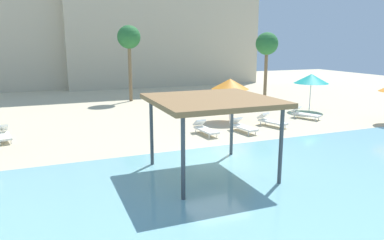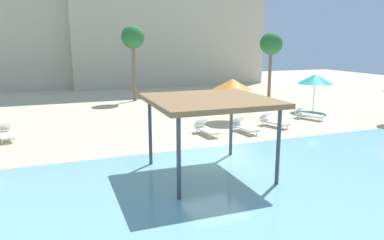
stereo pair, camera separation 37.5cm
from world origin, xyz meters
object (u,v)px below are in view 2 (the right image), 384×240
object	(u,v)px
lounge_chair_3	(272,121)
lounge_chair_4	(243,126)
beach_umbrella_teal_1	(315,79)
palm_tree_1	(271,45)
lounge_chair_0	(307,114)
shade_pavilion	(210,103)
palm_tree_0	(133,39)
beach_umbrella_orange_3	(232,84)
lounge_chair_2	(6,133)
lounge_chair_5	(205,128)

from	to	relation	value
lounge_chair_3	lounge_chair_4	distance (m)	2.34
beach_umbrella_teal_1	palm_tree_1	size ratio (longest dim) A/B	0.47
beach_umbrella_teal_1	lounge_chair_0	bearing A→B (deg)	-135.73
shade_pavilion	palm_tree_1	xyz separation A→B (m)	(12.03, 14.90, 1.90)
palm_tree_1	lounge_chair_4	bearing A→B (deg)	-128.78
lounge_chair_0	palm_tree_1	world-z (taller)	palm_tree_1
shade_pavilion	beach_umbrella_teal_1	distance (m)	15.17
palm_tree_0	beach_umbrella_teal_1	bearing A→B (deg)	-39.54
shade_pavilion	lounge_chair_4	world-z (taller)	shade_pavilion
beach_umbrella_orange_3	palm_tree_0	xyz separation A→B (m)	(-4.13, 10.01, 2.81)
shade_pavilion	lounge_chair_4	distance (m)	7.36
shade_pavilion	lounge_chair_4	bearing A→B (deg)	50.88
beach_umbrella_orange_3	lounge_chair_2	world-z (taller)	beach_umbrella_orange_3
lounge_chair_3	palm_tree_0	world-z (taller)	palm_tree_0
palm_tree_0	palm_tree_1	world-z (taller)	palm_tree_0
lounge_chair_4	palm_tree_0	size ratio (longest dim) A/B	0.31
beach_umbrella_teal_1	palm_tree_1	world-z (taller)	palm_tree_1
lounge_chair_0	beach_umbrella_orange_3	bearing A→B (deg)	-129.41
palm_tree_1	lounge_chair_3	bearing A→B (deg)	-121.08
lounge_chair_4	palm_tree_1	distance (m)	12.93
lounge_chair_4	lounge_chair_3	bearing A→B (deg)	96.99
beach_umbrella_orange_3	lounge_chair_5	world-z (taller)	beach_umbrella_orange_3
lounge_chair_3	palm_tree_0	xyz separation A→B (m)	(-5.66, 12.33, 4.82)
beach_umbrella_orange_3	lounge_chair_2	bearing A→B (deg)	-179.82
beach_umbrella_orange_3	palm_tree_0	size ratio (longest dim) A/B	0.43
beach_umbrella_orange_3	lounge_chair_5	size ratio (longest dim) A/B	1.36
beach_umbrella_teal_1	lounge_chair_5	distance (m)	10.69
beach_umbrella_teal_1	lounge_chair_3	distance (m)	6.61
beach_umbrella_teal_1	lounge_chair_2	bearing A→B (deg)	-177.49
beach_umbrella_orange_3	lounge_chair_3	size ratio (longest dim) A/B	1.34
beach_umbrella_teal_1	lounge_chair_5	bearing A→B (deg)	-160.52
lounge_chair_2	beach_umbrella_teal_1	bearing A→B (deg)	81.40
shade_pavilion	lounge_chair_0	size ratio (longest dim) A/B	2.18
lounge_chair_2	lounge_chair_0	bearing A→B (deg)	74.91
lounge_chair_0	lounge_chair_4	xyz separation A→B (m)	(-5.56, -1.64, 0.00)
lounge_chair_0	lounge_chair_3	bearing A→B (deg)	-97.00
shade_pavilion	lounge_chair_3	bearing A→B (deg)	41.99
shade_pavilion	lounge_chair_4	size ratio (longest dim) A/B	2.20
lounge_chair_5	palm_tree_0	bearing A→B (deg)	179.19
beach_umbrella_teal_1	lounge_chair_2	size ratio (longest dim) A/B	1.35
beach_umbrella_orange_3	palm_tree_1	distance (m)	9.82
lounge_chair_2	lounge_chair_5	distance (m)	10.35
lounge_chair_0	palm_tree_0	size ratio (longest dim) A/B	0.32
beach_umbrella_teal_1	lounge_chair_4	size ratio (longest dim) A/B	1.36
shade_pavilion	lounge_chair_0	xyz separation A→B (m)	(9.94, 7.03, -2.41)
beach_umbrella_orange_3	palm_tree_1	world-z (taller)	palm_tree_1
shade_pavilion	palm_tree_0	xyz separation A→B (m)	(0.99, 18.32, 2.40)
lounge_chair_4	palm_tree_1	world-z (taller)	palm_tree_1
lounge_chair_0	palm_tree_1	xyz separation A→B (m)	(2.08, 7.87, 4.31)
lounge_chair_0	lounge_chair_3	size ratio (longest dim) A/B	0.99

